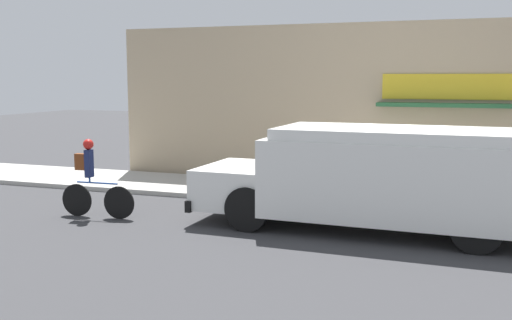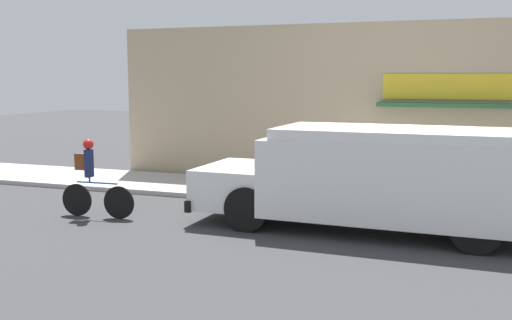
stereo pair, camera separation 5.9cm
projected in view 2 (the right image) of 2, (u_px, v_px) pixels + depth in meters
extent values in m
plane|color=#38383A|center=(397.00, 214.00, 13.50)|extent=(70.00, 70.00, 0.00)
cube|color=#ADAAA3|center=(404.00, 199.00, 14.80)|extent=(28.00, 2.82, 0.12)
cube|color=tan|center=(414.00, 107.00, 16.06)|extent=(17.54, 0.18, 4.55)
cube|color=gold|center=(446.00, 87.00, 15.61)|extent=(3.27, 0.05, 0.67)
cube|color=#235633|center=(445.00, 105.00, 15.41)|extent=(3.43, 0.62, 0.10)
cube|color=white|center=(404.00, 179.00, 11.75)|extent=(5.45, 2.50, 1.53)
cube|color=white|center=(241.00, 185.00, 13.04)|extent=(1.59, 2.22, 0.84)
cube|color=white|center=(406.00, 134.00, 11.63)|extent=(5.01, 2.30, 0.22)
cube|color=black|center=(211.00, 197.00, 13.34)|extent=(0.17, 2.33, 0.24)
cube|color=red|center=(346.00, 162.00, 13.59)|extent=(0.03, 0.44, 0.44)
cylinder|color=black|center=(280.00, 191.00, 13.83)|extent=(0.91, 0.28, 0.90)
cylinder|color=black|center=(247.00, 209.00, 11.93)|extent=(0.91, 0.28, 0.90)
cylinder|color=black|center=(478.00, 205.00, 12.29)|extent=(0.91, 0.28, 0.90)
cylinder|color=black|center=(476.00, 228.00, 10.39)|extent=(0.91, 0.28, 0.90)
cylinder|color=black|center=(119.00, 203.00, 12.98)|extent=(0.72, 0.08, 0.72)
cylinder|color=black|center=(77.00, 200.00, 13.27)|extent=(0.72, 0.08, 0.72)
cylinder|color=#234793|center=(97.00, 183.00, 13.07)|extent=(0.99, 0.09, 0.04)
cylinder|color=#234793|center=(90.00, 180.00, 13.11)|extent=(0.04, 0.04, 0.12)
cube|color=navy|center=(89.00, 163.00, 13.07)|extent=(0.13, 0.21, 0.60)
sphere|color=red|center=(88.00, 144.00, 13.01)|extent=(0.23, 0.23, 0.23)
cube|color=brown|center=(81.00, 162.00, 13.12)|extent=(0.27, 0.15, 0.36)
cylinder|color=slate|center=(445.00, 178.00, 14.91)|extent=(0.60, 0.60, 0.90)
cylinder|color=black|center=(446.00, 159.00, 14.85)|extent=(0.61, 0.61, 0.04)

